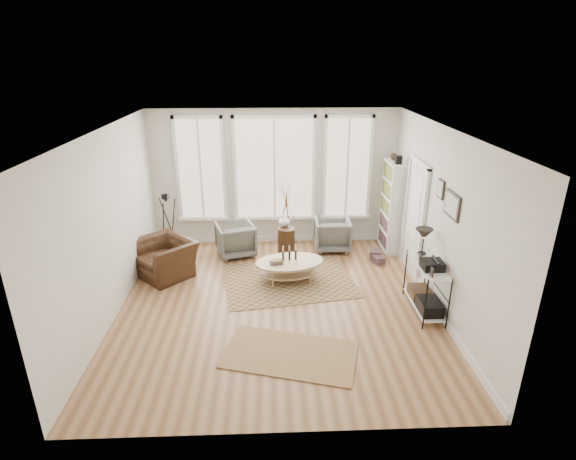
{
  "coord_description": "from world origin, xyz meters",
  "views": [
    {
      "loc": [
        -0.09,
        -6.56,
        3.94
      ],
      "look_at": [
        0.2,
        0.6,
        1.1
      ],
      "focal_mm": 28.0,
      "sensor_mm": 36.0,
      "label": 1
    }
  ],
  "objects_px": {
    "armchair_left": "(236,239)",
    "armchair_right": "(332,234)",
    "side_table": "(286,220)",
    "bookcase": "(392,206)",
    "coffee_table": "(289,265)",
    "accent_chair": "(165,258)",
    "low_shelf": "(426,283)"
  },
  "relations": [
    {
      "from": "accent_chair",
      "to": "low_shelf",
      "type": "bearing_deg",
      "value": 26.06
    },
    {
      "from": "accent_chair",
      "to": "armchair_right",
      "type": "bearing_deg",
      "value": 61.82
    },
    {
      "from": "armchair_right",
      "to": "accent_chair",
      "type": "bearing_deg",
      "value": 18.65
    },
    {
      "from": "low_shelf",
      "to": "coffee_table",
      "type": "relative_size",
      "value": 0.95
    },
    {
      "from": "side_table",
      "to": "accent_chair",
      "type": "xyz_separation_m",
      "value": [
        -2.33,
        -0.92,
        -0.38
      ]
    },
    {
      "from": "low_shelf",
      "to": "armchair_left",
      "type": "xyz_separation_m",
      "value": [
        -3.21,
        2.32,
        -0.17
      ]
    },
    {
      "from": "low_shelf",
      "to": "armchair_right",
      "type": "xyz_separation_m",
      "value": [
        -1.17,
        2.52,
        -0.17
      ]
    },
    {
      "from": "armchair_right",
      "to": "side_table",
      "type": "height_order",
      "value": "side_table"
    },
    {
      "from": "low_shelf",
      "to": "armchair_left",
      "type": "relative_size",
      "value": 1.73
    },
    {
      "from": "bookcase",
      "to": "coffee_table",
      "type": "distance_m",
      "value": 2.69
    },
    {
      "from": "accent_chair",
      "to": "armchair_left",
      "type": "bearing_deg",
      "value": 77.75
    },
    {
      "from": "low_shelf",
      "to": "side_table",
      "type": "height_order",
      "value": "side_table"
    },
    {
      "from": "coffee_table",
      "to": "armchair_right",
      "type": "height_order",
      "value": "armchair_right"
    },
    {
      "from": "armchair_left",
      "to": "armchair_right",
      "type": "distance_m",
      "value": 2.05
    },
    {
      "from": "bookcase",
      "to": "accent_chair",
      "type": "xyz_separation_m",
      "value": [
        -4.54,
        -1.04,
        -0.61
      ]
    },
    {
      "from": "bookcase",
      "to": "side_table",
      "type": "xyz_separation_m",
      "value": [
        -2.21,
        -0.12,
        -0.23
      ]
    },
    {
      "from": "low_shelf",
      "to": "side_table",
      "type": "relative_size",
      "value": 0.87
    },
    {
      "from": "bookcase",
      "to": "armchair_right",
      "type": "height_order",
      "value": "bookcase"
    },
    {
      "from": "armchair_left",
      "to": "low_shelf",
      "type": "bearing_deg",
      "value": 126.87
    },
    {
      "from": "coffee_table",
      "to": "side_table",
      "type": "xyz_separation_m",
      "value": [
        -0.01,
        1.28,
        0.42
      ]
    },
    {
      "from": "bookcase",
      "to": "low_shelf",
      "type": "xyz_separation_m",
      "value": [
        -0.06,
        -2.52,
        -0.44
      ]
    },
    {
      "from": "armchair_right",
      "to": "accent_chair",
      "type": "distance_m",
      "value": 3.47
    },
    {
      "from": "coffee_table",
      "to": "armchair_left",
      "type": "bearing_deg",
      "value": 131.55
    },
    {
      "from": "armchair_left",
      "to": "side_table",
      "type": "height_order",
      "value": "side_table"
    },
    {
      "from": "armchair_right",
      "to": "low_shelf",
      "type": "bearing_deg",
      "value": 116.02
    },
    {
      "from": "low_shelf",
      "to": "accent_chair",
      "type": "relative_size",
      "value": 1.24
    },
    {
      "from": "bookcase",
      "to": "side_table",
      "type": "relative_size",
      "value": 1.37
    },
    {
      "from": "low_shelf",
      "to": "coffee_table",
      "type": "xyz_separation_m",
      "value": [
        -2.15,
        1.13,
        -0.2
      ]
    },
    {
      "from": "armchair_left",
      "to": "side_table",
      "type": "xyz_separation_m",
      "value": [
        1.05,
        0.08,
        0.38
      ]
    },
    {
      "from": "armchair_left",
      "to": "accent_chair",
      "type": "relative_size",
      "value": 0.72
    },
    {
      "from": "armchair_left",
      "to": "armchair_right",
      "type": "relative_size",
      "value": 1.0
    },
    {
      "from": "low_shelf",
      "to": "coffee_table",
      "type": "bearing_deg",
      "value": 152.36
    }
  ]
}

